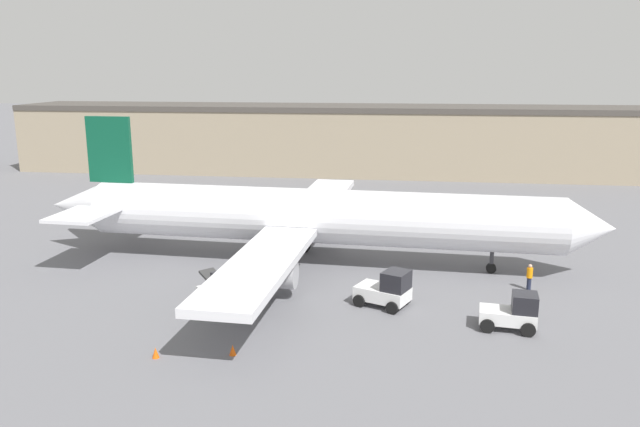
% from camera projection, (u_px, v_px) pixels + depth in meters
% --- Properties ---
extents(ground_plane, '(400.00, 400.00, 0.00)m').
position_uv_depth(ground_plane, '(320.00, 263.00, 46.32)').
color(ground_plane, slate).
extents(terminal_building, '(99.01, 11.76, 9.22)m').
position_uv_depth(terminal_building, '(376.00, 140.00, 85.48)').
color(terminal_building, gray).
rests_on(terminal_building, ground_plane).
extents(airplane, '(41.91, 35.87, 10.61)m').
position_uv_depth(airplane, '(308.00, 217.00, 45.68)').
color(airplane, white).
rests_on(airplane, ground_plane).
extents(ground_crew_worker, '(0.39, 0.39, 1.75)m').
position_uv_depth(ground_crew_worker, '(529.00, 276.00, 40.53)').
color(ground_crew_worker, '#1E2338').
rests_on(ground_crew_worker, ground_plane).
extents(baggage_tug, '(3.62, 3.14, 2.33)m').
position_uv_depth(baggage_tug, '(387.00, 290.00, 37.69)').
color(baggage_tug, silver).
rests_on(baggage_tug, ground_plane).
extents(belt_loader_truck, '(3.17, 3.09, 2.51)m').
position_uv_depth(belt_loader_truck, '(221.00, 292.00, 37.02)').
color(belt_loader_truck, silver).
rests_on(belt_loader_truck, ground_plane).
extents(pushback_tug, '(3.21, 2.22, 2.13)m').
position_uv_depth(pushback_tug, '(513.00, 312.00, 34.37)').
color(pushback_tug, silver).
rests_on(pushback_tug, ground_plane).
extents(safety_cone_near, '(0.36, 0.36, 0.55)m').
position_uv_depth(safety_cone_near, '(156.00, 353.00, 31.11)').
color(safety_cone_near, '#EF590F').
rests_on(safety_cone_near, ground_plane).
extents(safety_cone_far, '(0.36, 0.36, 0.55)m').
position_uv_depth(safety_cone_far, '(233.00, 350.00, 31.41)').
color(safety_cone_far, '#EF590F').
rests_on(safety_cone_far, ground_plane).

